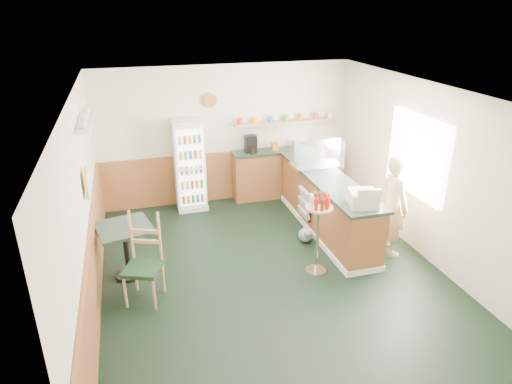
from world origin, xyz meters
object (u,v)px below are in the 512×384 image
object	(u,v)px
display_case	(317,154)
shopkeeper	(394,205)
cafe_chair	(141,255)
drinks_fridge	(190,165)
cash_register	(363,198)
cafe_table	(126,241)
condiment_stand	(319,221)

from	to	relation	value
display_case	shopkeeper	xyz separation A→B (m)	(0.70, -1.49, -0.44)
cafe_chair	drinks_fridge	bearing A→B (deg)	91.35
cash_register	cafe_table	world-z (taller)	cash_register
cash_register	condiment_stand	xyz separation A→B (m)	(-0.68, 0.00, -0.27)
display_case	condiment_stand	size ratio (longest dim) A/B	0.71
cafe_table	cafe_chair	bearing A→B (deg)	-70.83
cafe_table	cafe_chair	distance (m)	0.61
drinks_fridge	condiment_stand	xyz separation A→B (m)	(1.45, -2.84, -0.02)
drinks_fridge	cash_register	bearing A→B (deg)	-53.09
display_case	cafe_table	distance (m)	3.62
cash_register	condiment_stand	world-z (taller)	condiment_stand
drinks_fridge	cafe_table	xyz separation A→B (m)	(-1.27, -2.18, -0.29)
cash_register	shopkeeper	world-z (taller)	shopkeeper
shopkeeper	cafe_chair	size ratio (longest dim) A/B	1.33
drinks_fridge	cash_register	xyz separation A→B (m)	(2.13, -2.84, 0.25)
cash_register	shopkeeper	size ratio (longest dim) A/B	0.24
cafe_chair	condiment_stand	bearing A→B (deg)	20.58
cash_register	shopkeeper	distance (m)	0.79
display_case	condiment_stand	bearing A→B (deg)	-111.78
drinks_fridge	cash_register	size ratio (longest dim) A/B	4.31
drinks_fridge	cafe_table	size ratio (longest dim) A/B	1.97
cash_register	cafe_chair	size ratio (longest dim) A/B	0.33
shopkeeper	cafe_table	distance (m)	4.13
condiment_stand	cafe_chair	bearing A→B (deg)	178.04
condiment_stand	cafe_table	world-z (taller)	condiment_stand
cash_register	condiment_stand	size ratio (longest dim) A/B	0.32
drinks_fridge	cafe_table	distance (m)	2.54
drinks_fridge	cafe_chair	world-z (taller)	drinks_fridge
cafe_table	cash_register	bearing A→B (deg)	-11.01
display_case	shopkeeper	bearing A→B (deg)	-64.76
drinks_fridge	shopkeeper	size ratio (longest dim) A/B	1.06
drinks_fridge	cafe_table	bearing A→B (deg)	-120.16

